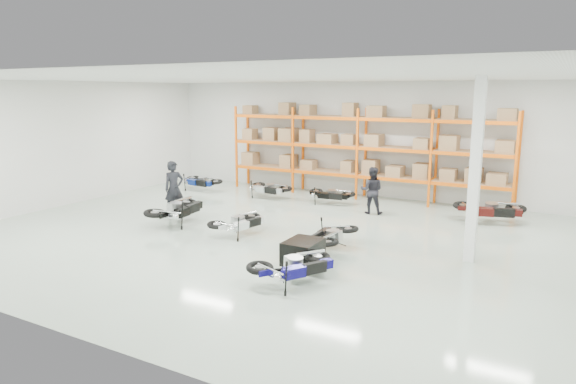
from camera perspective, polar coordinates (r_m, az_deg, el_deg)
The scene contains 14 objects.
room at distance 14.40m, azimuth -1.14°, elevation 3.61°, with size 18.00×18.00×18.00m.
pallet_rack at distance 20.19m, azimuth 8.18°, elevation 5.70°, with size 11.28×0.98×3.62m.
structural_column at distance 13.12m, azimuth 20.08°, elevation 2.18°, with size 0.25×0.25×4.50m, color white.
moto_blue_centre at distance 11.18m, azimuth 0.72°, elevation -7.66°, with size 0.78×1.76×1.07m, color #0B074F, non-canonical shape.
moto_silver_left at distance 14.97m, azimuth -5.43°, elevation -2.97°, with size 0.73×1.64×1.00m, color silver, non-canonical shape.
moto_black_far_left at distance 16.53m, azimuth -12.17°, elevation -1.43°, with size 0.89×2.00×1.22m, color black, non-canonical shape.
moto_touring_right at distance 13.58m, azimuth 4.81°, elevation -4.37°, with size 0.75×1.69×1.03m, color black, non-canonical shape.
trailer at distance 12.24m, azimuth 1.68°, elevation -6.70°, with size 0.85×1.60×0.67m.
moto_back_a at distance 21.90m, azimuth -9.71°, elevation 1.48°, with size 0.75×1.70×1.04m, color navy, non-canonical shape.
moto_back_b at distance 20.11m, azimuth -2.22°, elevation 0.73°, with size 0.73×1.65×1.01m, color #B4BBBE, non-canonical shape.
moto_back_c at distance 19.10m, azimuth 4.71°, elevation 0.06°, with size 0.69×1.55×0.95m, color black, non-canonical shape.
moto_back_d at distance 17.45m, azimuth 21.56°, elevation -1.40°, with size 0.85×1.91×1.17m, color #3E0D0C, non-canonical shape.
person_left at distance 17.59m, azimuth -12.55°, elevation 0.37°, with size 0.68×0.44×1.86m, color black.
person_back at distance 17.74m, azimuth 9.29°, elevation 0.18°, with size 0.79×0.61×1.62m, color black.
Camera 1 is at (7.20, -12.32, 4.15)m, focal length 32.00 mm.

